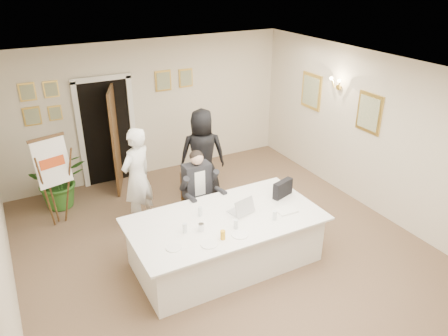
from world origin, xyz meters
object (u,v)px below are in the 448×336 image
at_px(conference_table, 225,240).
at_px(paper_stack, 287,211).
at_px(laptop, 241,203).
at_px(oj_glass, 223,235).
at_px(standing_woman, 202,154).
at_px(potted_palm, 59,180).
at_px(laptop_bag, 283,189).
at_px(standing_man, 137,178).
at_px(flip_chart, 54,186).
at_px(steel_jug, 201,227).
at_px(seated_man, 198,190).

distance_m(conference_table, paper_stack, 1.01).
height_order(laptop, oj_glass, laptop).
relative_size(standing_woman, paper_stack, 5.86).
bearing_deg(oj_glass, laptop, 41.94).
height_order(standing_woman, potted_palm, standing_woman).
height_order(conference_table, laptop, laptop).
height_order(laptop_bag, paper_stack, laptop_bag).
distance_m(conference_table, standing_woman, 2.21).
bearing_deg(laptop_bag, standing_man, 123.67).
distance_m(conference_table, laptop, 0.60).
height_order(flip_chart, standing_woman, standing_woman).
xyz_separation_m(flip_chart, standing_woman, (2.65, -0.21, 0.12)).
height_order(flip_chart, standing_man, standing_man).
xyz_separation_m(standing_man, oj_glass, (0.49, -2.12, -0.04)).
distance_m(laptop, oj_glass, 0.77).
relative_size(standing_man, steel_jug, 15.91).
distance_m(paper_stack, oj_glass, 1.19).
relative_size(seated_man, oj_glass, 10.98).
xyz_separation_m(conference_table, paper_stack, (0.89, -0.27, 0.40)).
bearing_deg(oj_glass, flip_chart, 122.53).
distance_m(conference_table, flip_chart, 3.07).
bearing_deg(flip_chart, paper_stack, -41.18).
distance_m(laptop_bag, steel_jug, 1.58).
relative_size(seated_man, laptop, 3.93).
distance_m(conference_table, laptop_bag, 1.23).
xyz_separation_m(standing_woman, laptop_bag, (0.48, -1.92, 0.04)).
height_order(flip_chart, laptop, flip_chart).
xyz_separation_m(seated_man, laptop, (0.23, -0.99, 0.20)).
height_order(seated_man, paper_stack, seated_man).
relative_size(flip_chart, potted_palm, 1.49).
distance_m(conference_table, standing_man, 1.90).
xyz_separation_m(paper_stack, steel_jug, (-1.34, 0.14, 0.04)).
distance_m(standing_woman, paper_stack, 2.35).
distance_m(seated_man, potted_palm, 2.70).
distance_m(flip_chart, potted_palm, 0.70).
distance_m(seated_man, laptop_bag, 1.39).
bearing_deg(standing_woman, oj_glass, 91.08).
xyz_separation_m(seated_man, potted_palm, (-1.94, 1.88, -0.17)).
distance_m(seated_man, paper_stack, 1.56).
height_order(standing_man, steel_jug, standing_man).
height_order(conference_table, seated_man, seated_man).
xyz_separation_m(standing_woman, laptop, (-0.34, -2.01, 0.05)).
bearing_deg(seated_man, laptop_bag, -50.77).
distance_m(standing_woman, steel_jug, 2.45).
bearing_deg(standing_man, standing_woman, 166.07).
height_order(laptop, steel_jug, laptop).
bearing_deg(laptop_bag, conference_table, 170.35).
bearing_deg(oj_glass, paper_stack, 8.73).
height_order(laptop, laptop_bag, laptop).
bearing_deg(conference_table, standing_woman, 73.19).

